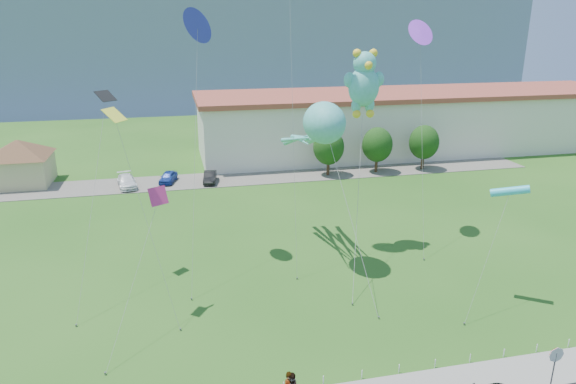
{
  "coord_description": "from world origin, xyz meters",
  "views": [
    {
      "loc": [
        -7.33,
        -21.44,
        16.86
      ],
      "look_at": [
        -0.68,
        8.0,
        7.0
      ],
      "focal_mm": 32.0,
      "sensor_mm": 36.0,
      "label": 1
    }
  ],
  "objects_px": {
    "pavilion": "(19,158)",
    "parked_car_blue": "(168,177)",
    "parked_car_black": "(210,177)",
    "octopus_kite": "(319,130)",
    "warehouse": "(417,121)",
    "teddy_bear_kite": "(364,82)",
    "stop_sign": "(555,359)",
    "parked_car_white": "(127,181)"
  },
  "relations": [
    {
      "from": "parked_car_white",
      "to": "octopus_kite",
      "type": "distance_m",
      "value": 28.07
    },
    {
      "from": "pavilion",
      "to": "stop_sign",
      "type": "xyz_separation_m",
      "value": [
        33.5,
        -42.21,
        -1.15
      ]
    },
    {
      "from": "parked_car_black",
      "to": "octopus_kite",
      "type": "xyz_separation_m",
      "value": [
        6.33,
        -21.46,
        9.18
      ]
    },
    {
      "from": "teddy_bear_kite",
      "to": "parked_car_white",
      "type": "bearing_deg",
      "value": 134.25
    },
    {
      "from": "parked_car_black",
      "to": "octopus_kite",
      "type": "distance_m",
      "value": 24.18
    },
    {
      "from": "pavilion",
      "to": "parked_car_blue",
      "type": "bearing_deg",
      "value": -10.39
    },
    {
      "from": "warehouse",
      "to": "stop_sign",
      "type": "distance_m",
      "value": 51.0
    },
    {
      "from": "octopus_kite",
      "to": "teddy_bear_kite",
      "type": "height_order",
      "value": "teddy_bear_kite"
    },
    {
      "from": "pavilion",
      "to": "parked_car_white",
      "type": "height_order",
      "value": "pavilion"
    },
    {
      "from": "parked_car_white",
      "to": "parked_car_black",
      "type": "height_order",
      "value": "parked_car_white"
    },
    {
      "from": "warehouse",
      "to": "parked_car_blue",
      "type": "distance_m",
      "value": 35.6
    },
    {
      "from": "stop_sign",
      "to": "parked_car_black",
      "type": "height_order",
      "value": "stop_sign"
    },
    {
      "from": "parked_car_black",
      "to": "teddy_bear_kite",
      "type": "height_order",
      "value": "teddy_bear_kite"
    },
    {
      "from": "pavilion",
      "to": "stop_sign",
      "type": "distance_m",
      "value": 53.9
    },
    {
      "from": "parked_car_white",
      "to": "parked_car_blue",
      "type": "distance_m",
      "value": 4.47
    },
    {
      "from": "octopus_kite",
      "to": "warehouse",
      "type": "bearing_deg",
      "value": 53.27
    },
    {
      "from": "pavilion",
      "to": "warehouse",
      "type": "relative_size",
      "value": 0.15
    },
    {
      "from": "pavilion",
      "to": "teddy_bear_kite",
      "type": "height_order",
      "value": "teddy_bear_kite"
    },
    {
      "from": "warehouse",
      "to": "parked_car_blue",
      "type": "bearing_deg",
      "value": -165.49
    },
    {
      "from": "parked_car_blue",
      "to": "parked_car_black",
      "type": "distance_m",
      "value": 4.68
    },
    {
      "from": "parked_car_blue",
      "to": "teddy_bear_kite",
      "type": "distance_m",
      "value": 28.12
    },
    {
      "from": "stop_sign",
      "to": "octopus_kite",
      "type": "height_order",
      "value": "octopus_kite"
    },
    {
      "from": "warehouse",
      "to": "teddy_bear_kite",
      "type": "bearing_deg",
      "value": -123.52
    },
    {
      "from": "warehouse",
      "to": "octopus_kite",
      "type": "bearing_deg",
      "value": -126.73
    },
    {
      "from": "parked_car_white",
      "to": "octopus_kite",
      "type": "bearing_deg",
      "value": -65.29
    },
    {
      "from": "pavilion",
      "to": "teddy_bear_kite",
      "type": "distance_m",
      "value": 39.71
    },
    {
      "from": "warehouse",
      "to": "parked_car_black",
      "type": "height_order",
      "value": "warehouse"
    },
    {
      "from": "stop_sign",
      "to": "teddy_bear_kite",
      "type": "relative_size",
      "value": 0.16
    },
    {
      "from": "warehouse",
      "to": "stop_sign",
      "type": "bearing_deg",
      "value": -108.9
    },
    {
      "from": "pavilion",
      "to": "parked_car_white",
      "type": "bearing_deg",
      "value": -18.08
    },
    {
      "from": "pavilion",
      "to": "parked_car_blue",
      "type": "height_order",
      "value": "pavilion"
    },
    {
      "from": "parked_car_blue",
      "to": "parked_car_black",
      "type": "bearing_deg",
      "value": 3.1
    },
    {
      "from": "parked_car_white",
      "to": "teddy_bear_kite",
      "type": "bearing_deg",
      "value": -56.19
    },
    {
      "from": "warehouse",
      "to": "stop_sign",
      "type": "height_order",
      "value": "warehouse"
    },
    {
      "from": "warehouse",
      "to": "pavilion",
      "type": "bearing_deg",
      "value": -173.16
    },
    {
      "from": "parked_car_white",
      "to": "parked_car_black",
      "type": "xyz_separation_m",
      "value": [
        8.95,
        -0.24,
        -0.03
      ]
    },
    {
      "from": "parked_car_white",
      "to": "parked_car_blue",
      "type": "relative_size",
      "value": 1.24
    },
    {
      "from": "warehouse",
      "to": "parked_car_white",
      "type": "bearing_deg",
      "value": -165.94
    },
    {
      "from": "stop_sign",
      "to": "parked_car_blue",
      "type": "bearing_deg",
      "value": 114.36
    },
    {
      "from": "pavilion",
      "to": "parked_car_black",
      "type": "relative_size",
      "value": 2.47
    },
    {
      "from": "parked_car_white",
      "to": "octopus_kite",
      "type": "relative_size",
      "value": 0.3
    },
    {
      "from": "stop_sign",
      "to": "parked_car_white",
      "type": "xyz_separation_m",
      "value": [
        -22.2,
        38.52,
        -1.17
      ]
    }
  ]
}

